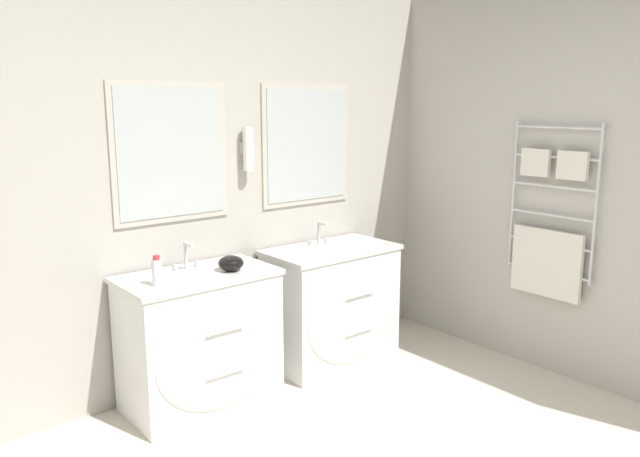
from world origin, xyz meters
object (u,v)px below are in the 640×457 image
toiletry_bottle (157,272)px  amenity_bowl (231,263)px  vanity_left (202,339)px  vanity_right (334,304)px

toiletry_bottle → amenity_bowl: toiletry_bottle is taller
amenity_bowl → toiletry_bottle: bearing=-178.6°
vanity_left → vanity_right: bearing=0.0°
vanity_left → toiletry_bottle: (-0.29, -0.05, 0.48)m
vanity_right → amenity_bowl: amenity_bowl is taller
vanity_left → vanity_right: same height
amenity_bowl → vanity_left: bearing=167.9°
vanity_left → toiletry_bottle: size_ratio=5.34×
vanity_right → amenity_bowl: bearing=-177.3°
vanity_right → toiletry_bottle: 1.40m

